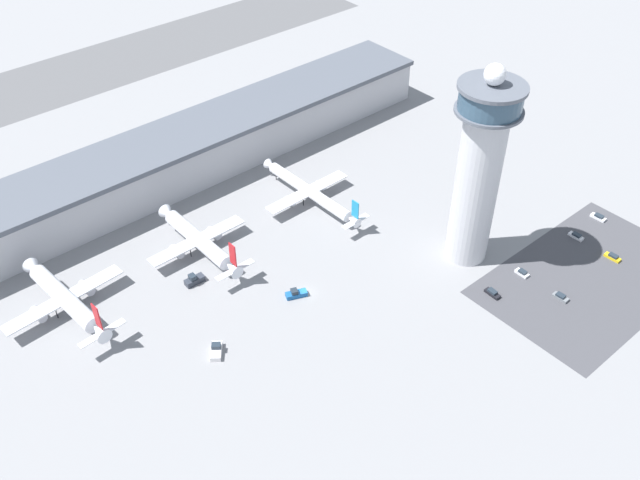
% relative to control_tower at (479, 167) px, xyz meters
% --- Properties ---
extents(ground_plane, '(1000.00, 1000.00, 0.00)m').
position_rel_control_tower_xyz_m(ground_plane, '(-46.32, 17.60, -30.34)').
color(ground_plane, gray).
extents(terminal_building, '(203.76, 25.00, 16.50)m').
position_rel_control_tower_xyz_m(terminal_building, '(-46.32, 87.60, -21.99)').
color(terminal_building, '#B2B2B7').
rests_on(terminal_building, ground).
extents(runway_strip, '(305.64, 44.00, 0.01)m').
position_rel_control_tower_xyz_m(runway_strip, '(-46.32, 181.43, -30.34)').
color(runway_strip, '#515154').
rests_on(runway_strip, ground).
extents(control_tower, '(17.66, 17.66, 59.87)m').
position_rel_control_tower_xyz_m(control_tower, '(0.00, 0.00, 0.00)').
color(control_tower, '#BCBCC1').
rests_on(control_tower, ground).
extents(parking_lot_surface, '(64.00, 40.00, 0.01)m').
position_rel_control_tower_xyz_m(parking_lot_surface, '(18.31, -29.91, -30.34)').
color(parking_lot_surface, '#424247').
rests_on(parking_lot_surface, ground).
extents(airplane_gate_alpha, '(34.05, 38.55, 14.65)m').
position_rel_control_tower_xyz_m(airplane_gate_alpha, '(-98.76, 53.18, -25.47)').
color(airplane_gate_alpha, silver).
rests_on(airplane_gate_alpha, ground).
extents(airplane_gate_bravo, '(30.99, 37.66, 13.94)m').
position_rel_control_tower_xyz_m(airplane_gate_bravo, '(-58.58, 51.01, -25.72)').
color(airplane_gate_bravo, silver).
rests_on(airplane_gate_bravo, ground).
extents(airplane_gate_charlie, '(30.93, 43.68, 11.72)m').
position_rel_control_tower_xyz_m(airplane_gate_charlie, '(-18.36, 48.83, -26.10)').
color(airplane_gate_charlie, white).
rests_on(airplane_gate_charlie, ground).
extents(service_truck_catering, '(5.75, 6.25, 2.61)m').
position_rel_control_tower_xyz_m(service_truck_catering, '(-76.99, 15.44, -29.44)').
color(service_truck_catering, black).
rests_on(service_truck_catering, ground).
extents(service_truck_fuel, '(5.73, 2.54, 3.14)m').
position_rel_control_tower_xyz_m(service_truck_fuel, '(-67.03, 40.88, -29.24)').
color(service_truck_fuel, black).
rests_on(service_truck_fuel, ground).
extents(service_truck_baggage, '(6.27, 4.31, 2.45)m').
position_rel_control_tower_xyz_m(service_truck_baggage, '(-48.90, 18.28, -29.50)').
color(service_truck_baggage, black).
rests_on(service_truck_baggage, ground).
extents(car_green_van, '(2.11, 4.46, 1.38)m').
position_rel_control_tower_xyz_m(car_green_van, '(5.24, -29.38, -29.81)').
color(car_green_van, black).
rests_on(car_green_van, ground).
extents(car_maroon_suv, '(2.09, 4.82, 1.43)m').
position_rel_control_tower_xyz_m(car_maroon_suv, '(44.40, -16.12, -29.79)').
color(car_maroon_suv, black).
rests_on(car_maroon_suv, ground).
extents(car_red_hatchback, '(1.98, 4.72, 1.53)m').
position_rel_control_tower_xyz_m(car_red_hatchback, '(-7.71, -16.35, -29.75)').
color(car_red_hatchback, black).
rests_on(car_red_hatchback, ground).
extents(car_grey_coupe, '(1.92, 4.10, 1.40)m').
position_rel_control_tower_xyz_m(car_grey_coupe, '(5.24, -16.55, -29.80)').
color(car_grey_coupe, black).
rests_on(car_grey_coupe, ground).
extents(car_black_suv, '(1.94, 4.78, 1.49)m').
position_rel_control_tower_xyz_m(car_black_suv, '(30.79, -29.49, -29.76)').
color(car_black_suv, black).
rests_on(car_black_suv, ground).
extents(car_yellow_taxi, '(1.75, 4.65, 1.42)m').
position_rel_control_tower_xyz_m(car_yellow_taxi, '(31.10, -16.99, -29.79)').
color(car_yellow_taxi, black).
rests_on(car_yellow_taxi, ground).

